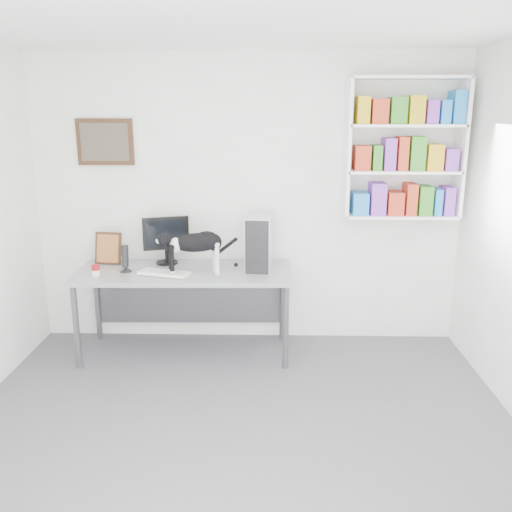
% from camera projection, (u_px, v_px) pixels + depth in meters
% --- Properties ---
extents(room, '(4.01, 4.01, 2.70)m').
position_uv_depth(room, '(233.00, 255.00, 3.16)').
color(room, '#57575C').
rests_on(room, ground).
extents(bookshelf, '(1.03, 0.28, 1.24)m').
position_uv_depth(bookshelf, '(404.00, 149.00, 4.79)').
color(bookshelf, white).
rests_on(bookshelf, room).
extents(wall_art, '(0.52, 0.04, 0.42)m').
position_uv_depth(wall_art, '(105.00, 142.00, 4.96)').
color(wall_art, '#402514').
rests_on(wall_art, room).
extents(desk, '(1.92, 0.78, 0.79)m').
position_uv_depth(desk, '(186.00, 312.00, 4.94)').
color(desk, gray).
rests_on(desk, room).
extents(monitor, '(0.47, 0.33, 0.45)m').
position_uv_depth(monitor, '(166.00, 240.00, 5.01)').
color(monitor, black).
rests_on(monitor, desk).
extents(keyboard, '(0.47, 0.28, 0.03)m').
position_uv_depth(keyboard, '(164.00, 273.00, 4.70)').
color(keyboard, white).
rests_on(keyboard, desk).
extents(pc_tower, '(0.26, 0.50, 0.49)m').
position_uv_depth(pc_tower, '(260.00, 241.00, 4.88)').
color(pc_tower, '#B9B9BE').
rests_on(pc_tower, desk).
extents(speaker, '(0.11, 0.11, 0.25)m').
position_uv_depth(speaker, '(125.00, 258.00, 4.77)').
color(speaker, black).
rests_on(speaker, desk).
extents(leaning_print, '(0.26, 0.13, 0.31)m').
position_uv_depth(leaning_print, '(108.00, 248.00, 5.02)').
color(leaning_print, '#402514').
rests_on(leaning_print, desk).
extents(soup_can, '(0.09, 0.09, 0.10)m').
position_uv_depth(soup_can, '(96.00, 270.00, 4.67)').
color(soup_can, '#9E0D15').
rests_on(soup_can, desk).
extents(cat, '(0.65, 0.35, 0.39)m').
position_uv_depth(cat, '(196.00, 253.00, 4.66)').
color(cat, black).
rests_on(cat, desk).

